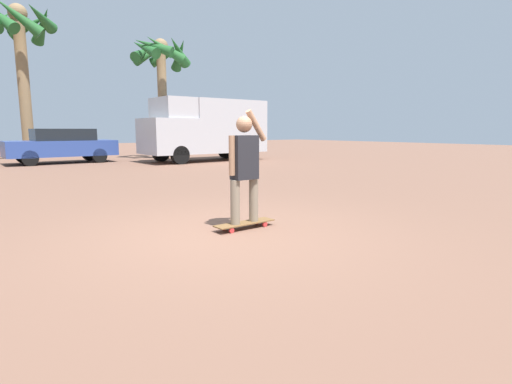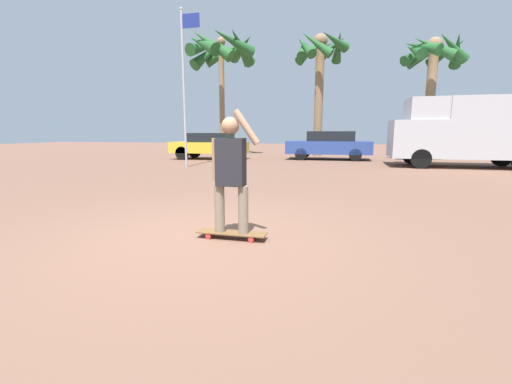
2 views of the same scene
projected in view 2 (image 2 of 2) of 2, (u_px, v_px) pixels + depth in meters
name	position (u px, v px, depth m)	size (l,w,h in m)	color
ground_plane	(204.00, 238.00, 4.83)	(80.00, 80.00, 0.00)	brown
skateboard	(232.00, 233.00, 4.77)	(0.98, 0.25, 0.09)	brown
person_skateboarder	(231.00, 168.00, 4.62)	(0.67, 0.24, 1.68)	gray
camper_van	(468.00, 130.00, 14.21)	(5.87, 2.21, 2.87)	black
parked_car_blue	(329.00, 145.00, 18.46)	(4.47, 1.85, 1.52)	black
parked_car_yellow	(210.00, 145.00, 18.75)	(4.05, 1.80, 1.42)	black
palm_tree_near_van	(433.00, 61.00, 16.22)	(3.09, 3.09, 5.97)	#8E704C
palm_tree_center_background	(319.00, 59.00, 20.63)	(3.42, 3.40, 7.34)	#8E704C
palm_tree_far_left	(221.00, 50.00, 21.04)	(4.46, 4.47, 7.60)	#8E704C
flagpole	(185.00, 80.00, 13.99)	(0.83, 0.12, 6.35)	#B7B7BC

